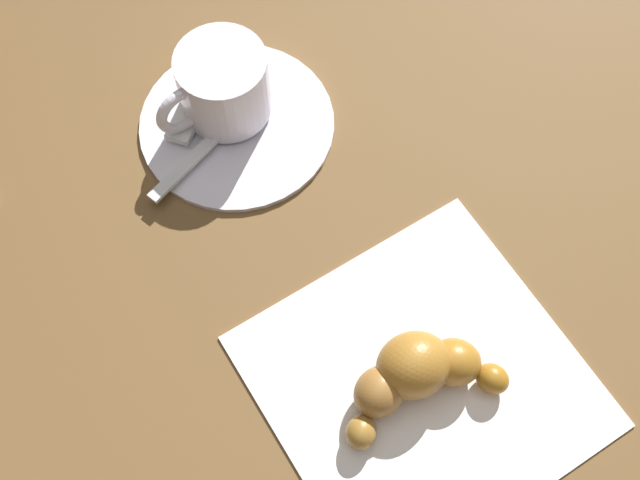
% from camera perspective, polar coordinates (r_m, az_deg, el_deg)
% --- Properties ---
extents(ground_plane, '(1.80, 1.80, 0.00)m').
position_cam_1_polar(ground_plane, '(0.56, -0.16, -1.24)').
color(ground_plane, brown).
extents(saucer, '(0.15, 0.15, 0.01)m').
position_cam_1_polar(saucer, '(0.61, -6.38, 8.20)').
color(saucer, silver).
rests_on(saucer, ground).
extents(espresso_cup, '(0.07, 0.10, 0.06)m').
position_cam_1_polar(espresso_cup, '(0.59, -6.67, 11.18)').
color(espresso_cup, silver).
rests_on(espresso_cup, saucer).
extents(teaspoon, '(0.06, 0.13, 0.01)m').
position_cam_1_polar(teaspoon, '(0.60, -6.31, 8.63)').
color(teaspoon, silver).
rests_on(teaspoon, saucer).
extents(sugar_packet, '(0.06, 0.06, 0.01)m').
position_cam_1_polar(sugar_packet, '(0.61, -9.14, 9.48)').
color(sugar_packet, white).
rests_on(sugar_packet, saucer).
extents(napkin, '(0.20, 0.21, 0.00)m').
position_cam_1_polar(napkin, '(0.53, 7.32, -9.97)').
color(napkin, white).
rests_on(napkin, ground).
extents(croissant, '(0.07, 0.12, 0.04)m').
position_cam_1_polar(croissant, '(0.51, 6.92, -9.50)').
color(croissant, '#9E681D').
rests_on(croissant, napkin).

